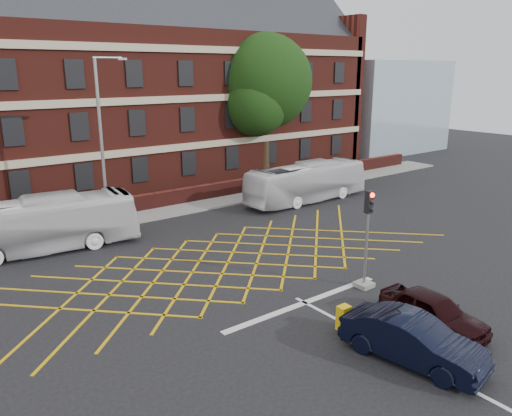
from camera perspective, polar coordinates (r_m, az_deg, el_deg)
ground at (r=22.98m, az=-0.41°, el=-7.71°), size 120.00×120.00×0.00m
victorian_building at (r=40.97m, az=-19.54°, el=12.96°), size 51.00×12.17×20.40m
boundary_wall at (r=33.55m, az=-13.93°, el=0.36°), size 56.00×0.50×1.10m
far_pavement at (r=32.79m, az=-13.16°, el=-0.82°), size 60.00×3.00×0.12m
glass_block at (r=60.27m, az=13.74°, el=11.25°), size 14.00×10.00×10.00m
box_junction_hatching at (r=24.48m, az=-3.25°, el=-6.22°), size 8.22×8.22×0.02m
stop_line at (r=20.55m, az=5.59°, el=-10.71°), size 8.00×0.30×0.02m
centre_line at (r=17.06m, az=21.39°, el=-17.76°), size 0.15×14.00×0.02m
bus_left at (r=27.68m, az=-24.11°, el=-1.87°), size 10.53×3.66×2.87m
bus_right at (r=35.47m, az=5.83°, el=2.93°), size 9.91×2.47×2.75m
car_navy at (r=17.20m, az=17.46°, el=-14.17°), size 2.41×4.82×1.52m
car_maroon at (r=19.35m, az=19.57°, el=-11.10°), size 1.69×4.08×1.38m
deciduous_tree at (r=42.27m, az=0.94°, el=13.50°), size 7.96×7.84×12.04m
traffic_light_near at (r=21.70m, az=12.48°, el=-4.53°), size 0.70×0.70×4.27m
street_lamp at (r=28.92m, az=-16.84°, el=3.60°), size 2.25×1.00×9.73m
utility_cabinet at (r=18.64m, az=9.98°, el=-12.25°), size 0.46×0.37×0.91m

